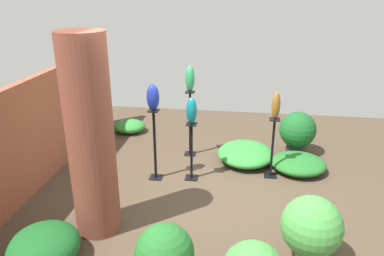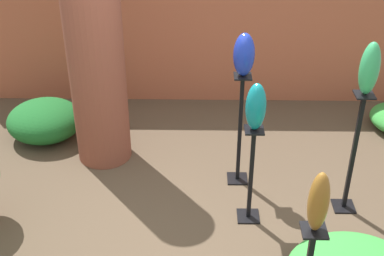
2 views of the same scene
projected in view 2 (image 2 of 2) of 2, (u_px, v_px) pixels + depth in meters
name	position (u px, v px, depth m)	size (l,w,h in m)	color
ground_plane	(192.00, 242.00, 4.60)	(8.00, 8.00, 0.00)	#4C3D2D
brick_wall_back	(195.00, 36.00, 6.42)	(5.60, 0.12, 1.67)	#9E5138
brick_pillar	(95.00, 47.00, 5.10)	(0.56, 0.56, 2.47)	brown
pedestal_teal	(251.00, 179.00, 4.65)	(0.20, 0.20, 0.94)	black
pedestal_jade	(352.00, 159.00, 4.71)	(0.20, 0.20, 1.19)	black
pedestal_cobalt	(240.00, 135.00, 5.09)	(0.20, 0.20, 1.15)	black
art_vase_teal	(256.00, 107.00, 4.28)	(0.17, 0.16, 0.42)	#0F727A
art_vase_jade	(369.00, 69.00, 4.26)	(0.16, 0.16, 0.46)	#2D9356
art_vase_cobalt	(244.00, 55.00, 4.66)	(0.19, 0.19, 0.40)	#192D9E
art_vase_bronze	(318.00, 202.00, 3.17)	(0.13, 0.13, 0.43)	brown
foliage_bed_west	(45.00, 120.00, 5.94)	(0.83, 0.79, 0.42)	#195923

